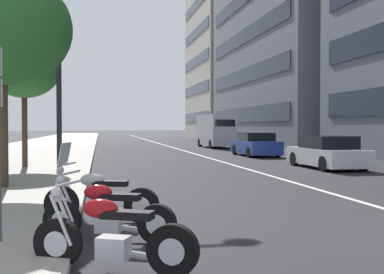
{
  "coord_description": "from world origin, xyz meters",
  "views": [
    {
      "loc": [
        -5.56,
        6.05,
        1.79
      ],
      "look_at": [
        14.7,
        1.99,
        1.31
      ],
      "focal_mm": 43.12,
      "sensor_mm": 36.0,
      "label": 1
    }
  ],
  "objects_px": {
    "street_tree_far_plaza": "(24,68)",
    "street_lamp_with_banners": "(70,37)",
    "motorcycle_far_end_row": "(99,198)",
    "car_following_behind": "(255,145)",
    "street_tree_by_lamp_post": "(3,28)",
    "motorcycle_under_tarp": "(107,215)",
    "delivery_van_ahead": "(216,130)",
    "car_approaching_light": "(327,153)",
    "motorcycle_nearest_camera": "(112,239)"
  },
  "relations": [
    {
      "from": "street_tree_far_plaza",
      "to": "street_lamp_with_banners",
      "type": "bearing_deg",
      "value": -146.95
    },
    {
      "from": "motorcycle_far_end_row",
      "to": "street_lamp_with_banners",
      "type": "xyz_separation_m",
      "value": [
        7.92,
        0.98,
        4.46
      ]
    },
    {
      "from": "car_following_behind",
      "to": "street_tree_by_lamp_post",
      "type": "distance_m",
      "value": 18.21
    },
    {
      "from": "motorcycle_under_tarp",
      "to": "street_tree_by_lamp_post",
      "type": "xyz_separation_m",
      "value": [
        5.93,
        2.64,
        4.02
      ]
    },
    {
      "from": "motorcycle_under_tarp",
      "to": "street_tree_by_lamp_post",
      "type": "distance_m",
      "value": 7.64
    },
    {
      "from": "street_tree_far_plaza",
      "to": "motorcycle_far_end_row",
      "type": "bearing_deg",
      "value": -164.82
    },
    {
      "from": "delivery_van_ahead",
      "to": "street_lamp_with_banners",
      "type": "height_order",
      "value": "street_lamp_with_banners"
    },
    {
      "from": "car_approaching_light",
      "to": "street_tree_by_lamp_post",
      "type": "xyz_separation_m",
      "value": [
        -4.99,
        12.08,
        3.78
      ]
    },
    {
      "from": "delivery_van_ahead",
      "to": "street_tree_far_plaza",
      "type": "height_order",
      "value": "street_tree_far_plaza"
    },
    {
      "from": "motorcycle_nearest_camera",
      "to": "delivery_van_ahead",
      "type": "height_order",
      "value": "delivery_van_ahead"
    },
    {
      "from": "street_lamp_with_banners",
      "to": "delivery_van_ahead",
      "type": "bearing_deg",
      "value": -26.83
    },
    {
      "from": "motorcycle_under_tarp",
      "to": "street_tree_by_lamp_post",
      "type": "relative_size",
      "value": 0.35
    },
    {
      "from": "motorcycle_nearest_camera",
      "to": "motorcycle_far_end_row",
      "type": "bearing_deg",
      "value": -61.76
    },
    {
      "from": "motorcycle_nearest_camera",
      "to": "street_lamp_with_banners",
      "type": "bearing_deg",
      "value": -58.8
    },
    {
      "from": "car_following_behind",
      "to": "delivery_van_ahead",
      "type": "relative_size",
      "value": 0.77
    },
    {
      "from": "delivery_van_ahead",
      "to": "street_lamp_with_banners",
      "type": "xyz_separation_m",
      "value": [
        -20.86,
        10.55,
        3.44
      ]
    },
    {
      "from": "motorcycle_under_tarp",
      "to": "street_tree_by_lamp_post",
      "type": "bearing_deg",
      "value": -44.41
    },
    {
      "from": "motorcycle_under_tarp",
      "to": "street_tree_by_lamp_post",
      "type": "height_order",
      "value": "street_tree_by_lamp_post"
    },
    {
      "from": "motorcycle_nearest_camera",
      "to": "delivery_van_ahead",
      "type": "distance_m",
      "value": 33.22
    },
    {
      "from": "street_tree_by_lamp_post",
      "to": "street_lamp_with_banners",
      "type": "bearing_deg",
      "value": -23.69
    },
    {
      "from": "motorcycle_nearest_camera",
      "to": "motorcycle_under_tarp",
      "type": "distance_m",
      "value": 1.54
    },
    {
      "from": "car_following_behind",
      "to": "delivery_van_ahead",
      "type": "height_order",
      "value": "delivery_van_ahead"
    },
    {
      "from": "motorcycle_far_end_row",
      "to": "street_tree_by_lamp_post",
      "type": "bearing_deg",
      "value": -42.78
    },
    {
      "from": "motorcycle_under_tarp",
      "to": "motorcycle_nearest_camera",
      "type": "bearing_deg",
      "value": 112.78
    },
    {
      "from": "car_approaching_light",
      "to": "street_tree_far_plaza",
      "type": "relative_size",
      "value": 0.82
    },
    {
      "from": "car_following_behind",
      "to": "street_tree_by_lamp_post",
      "type": "bearing_deg",
      "value": 138.22
    },
    {
      "from": "car_following_behind",
      "to": "street_tree_by_lamp_post",
      "type": "relative_size",
      "value": 0.73
    },
    {
      "from": "motorcycle_far_end_row",
      "to": "street_tree_by_lamp_post",
      "type": "height_order",
      "value": "street_tree_by_lamp_post"
    },
    {
      "from": "street_lamp_with_banners",
      "to": "street_tree_by_lamp_post",
      "type": "distance_m",
      "value": 3.86
    },
    {
      "from": "delivery_van_ahead",
      "to": "street_lamp_with_banners",
      "type": "relative_size",
      "value": 0.71
    },
    {
      "from": "car_approaching_light",
      "to": "car_following_behind",
      "type": "bearing_deg",
      "value": 2.19
    },
    {
      "from": "motorcycle_nearest_camera",
      "to": "street_tree_far_plaza",
      "type": "height_order",
      "value": "street_tree_far_plaza"
    },
    {
      "from": "motorcycle_under_tarp",
      "to": "car_following_behind",
      "type": "height_order",
      "value": "car_following_behind"
    },
    {
      "from": "car_following_behind",
      "to": "street_tree_far_plaza",
      "type": "distance_m",
      "value": 14.43
    },
    {
      "from": "delivery_van_ahead",
      "to": "street_tree_by_lamp_post",
      "type": "xyz_separation_m",
      "value": [
        -24.37,
        12.09,
        2.96
      ]
    },
    {
      "from": "motorcycle_far_end_row",
      "to": "car_approaching_light",
      "type": "distance_m",
      "value": 13.41
    },
    {
      "from": "motorcycle_far_end_row",
      "to": "street_tree_far_plaza",
      "type": "xyz_separation_m",
      "value": [
        11.0,
        2.99,
        3.71
      ]
    },
    {
      "from": "car_approaching_light",
      "to": "delivery_van_ahead",
      "type": "height_order",
      "value": "delivery_van_ahead"
    },
    {
      "from": "motorcycle_under_tarp",
      "to": "street_tree_far_plaza",
      "type": "xyz_separation_m",
      "value": [
        12.52,
        3.11,
        3.75
      ]
    },
    {
      "from": "car_approaching_light",
      "to": "car_following_behind",
      "type": "relative_size",
      "value": 1.01
    },
    {
      "from": "delivery_van_ahead",
      "to": "motorcycle_nearest_camera",
      "type": "bearing_deg",
      "value": 161.83
    },
    {
      "from": "motorcycle_nearest_camera",
      "to": "car_approaching_light",
      "type": "bearing_deg",
      "value": -101.72
    },
    {
      "from": "car_following_behind",
      "to": "street_tree_far_plaza",
      "type": "relative_size",
      "value": 0.81
    },
    {
      "from": "car_following_behind",
      "to": "delivery_van_ahead",
      "type": "xyz_separation_m",
      "value": [
        11.0,
        -0.31,
        0.81
      ]
    },
    {
      "from": "delivery_van_ahead",
      "to": "street_tree_by_lamp_post",
      "type": "height_order",
      "value": "street_tree_by_lamp_post"
    },
    {
      "from": "motorcycle_nearest_camera",
      "to": "street_lamp_with_banners",
      "type": "distance_m",
      "value": 11.92
    },
    {
      "from": "motorcycle_nearest_camera",
      "to": "motorcycle_under_tarp",
      "type": "bearing_deg",
      "value": -63.49
    },
    {
      "from": "car_approaching_light",
      "to": "delivery_van_ahead",
      "type": "bearing_deg",
      "value": 0.12
    },
    {
      "from": "street_tree_by_lamp_post",
      "to": "motorcycle_under_tarp",
      "type": "bearing_deg",
      "value": -155.98
    },
    {
      "from": "car_approaching_light",
      "to": "street_tree_far_plaza",
      "type": "height_order",
      "value": "street_tree_far_plaza"
    }
  ]
}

